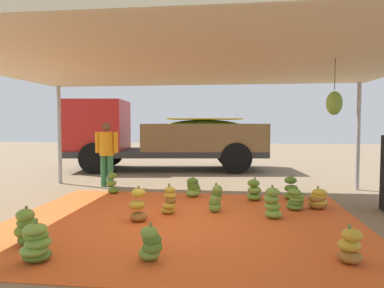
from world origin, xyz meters
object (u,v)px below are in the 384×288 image
(banana_bunch_5, at_px, (254,191))
(banana_bunch_9, at_px, (296,200))
(banana_bunch_1, at_px, (27,228))
(cargo_truck_main, at_px, (160,135))
(banana_bunch_7, at_px, (36,244))
(banana_bunch_2, at_px, (169,201))
(banana_bunch_4, at_px, (138,206))
(banana_bunch_10, at_px, (350,247))
(banana_bunch_12, at_px, (113,184))
(banana_bunch_6, at_px, (273,204))
(banana_bunch_11, at_px, (318,199))
(banana_bunch_8, at_px, (216,199))
(worker_0, at_px, (107,149))
(banana_bunch_0, at_px, (193,188))
(banana_bunch_3, at_px, (151,244))
(banana_bunch_13, at_px, (291,189))

(banana_bunch_5, relative_size, banana_bunch_9, 1.08)
(banana_bunch_1, xyz_separation_m, cargo_truck_main, (0.12, 7.77, 0.96))
(banana_bunch_5, relative_size, banana_bunch_7, 0.96)
(banana_bunch_2, distance_m, banana_bunch_9, 2.35)
(banana_bunch_4, height_order, banana_bunch_7, banana_bunch_4)
(banana_bunch_9, bearing_deg, banana_bunch_5, 135.98)
(banana_bunch_5, distance_m, banana_bunch_10, 3.32)
(banana_bunch_7, height_order, banana_bunch_9, banana_bunch_7)
(banana_bunch_12, bearing_deg, banana_bunch_4, -61.01)
(banana_bunch_2, distance_m, banana_bunch_6, 1.79)
(banana_bunch_2, bearing_deg, banana_bunch_11, 14.74)
(banana_bunch_12, bearing_deg, banana_bunch_6, -26.82)
(banana_bunch_2, distance_m, banana_bunch_10, 3.12)
(banana_bunch_6, bearing_deg, banana_bunch_8, 163.20)
(banana_bunch_4, relative_size, banana_bunch_9, 1.28)
(banana_bunch_2, relative_size, worker_0, 0.34)
(banana_bunch_7, height_order, banana_bunch_12, banana_bunch_12)
(banana_bunch_0, bearing_deg, banana_bunch_8, -66.43)
(banana_bunch_8, xyz_separation_m, cargo_truck_main, (-2.26, 5.72, 0.95))
(banana_bunch_4, height_order, banana_bunch_11, banana_bunch_4)
(banana_bunch_11, bearing_deg, banana_bunch_5, 154.01)
(banana_bunch_12, bearing_deg, banana_bunch_8, -30.41)
(banana_bunch_6, bearing_deg, banana_bunch_1, -152.50)
(banana_bunch_9, relative_size, cargo_truck_main, 0.07)
(banana_bunch_0, bearing_deg, banana_bunch_5, -10.74)
(banana_bunch_7, bearing_deg, banana_bunch_3, 8.84)
(banana_bunch_2, xyz_separation_m, banana_bunch_4, (-0.43, -0.50, 0.02))
(banana_bunch_11, relative_size, cargo_truck_main, 0.07)
(banana_bunch_13, bearing_deg, banana_bunch_8, -140.48)
(banana_bunch_3, distance_m, banana_bunch_9, 3.42)
(banana_bunch_0, bearing_deg, banana_bunch_3, -91.15)
(banana_bunch_13, relative_size, worker_0, 0.32)
(banana_bunch_4, relative_size, banana_bunch_7, 1.13)
(banana_bunch_10, height_order, banana_bunch_12, banana_bunch_12)
(worker_0, bearing_deg, banana_bunch_11, -21.07)
(banana_bunch_0, distance_m, worker_0, 2.67)
(banana_bunch_1, height_order, banana_bunch_13, same)
(banana_bunch_1, bearing_deg, banana_bunch_9, 31.79)
(banana_bunch_6, xyz_separation_m, banana_bunch_11, (0.92, 0.77, -0.07))
(banana_bunch_8, xyz_separation_m, banana_bunch_9, (1.47, 0.34, -0.05))
(banana_bunch_13, height_order, worker_0, worker_0)
(banana_bunch_7, relative_size, banana_bunch_10, 1.14)
(banana_bunch_11, xyz_separation_m, banana_bunch_12, (-4.35, 0.96, 0.04))
(banana_bunch_1, relative_size, banana_bunch_12, 1.00)
(banana_bunch_5, bearing_deg, banana_bunch_6, -80.00)
(cargo_truck_main, bearing_deg, banana_bunch_7, -87.78)
(banana_bunch_5, bearing_deg, banana_bunch_1, -135.35)
(banana_bunch_4, xyz_separation_m, banana_bunch_6, (2.22, 0.45, -0.00))
(banana_bunch_2, bearing_deg, banana_bunch_1, -131.03)
(banana_bunch_5, distance_m, cargo_truck_main, 5.65)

